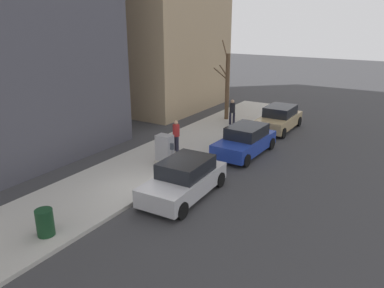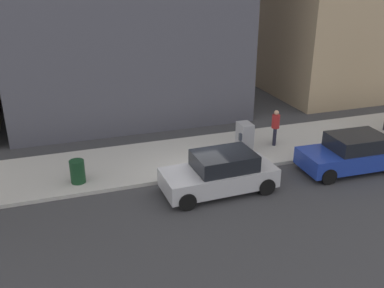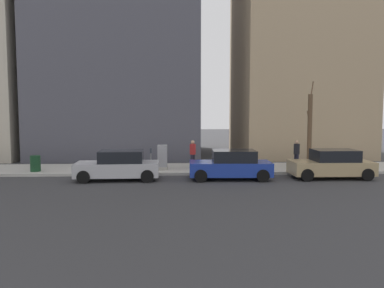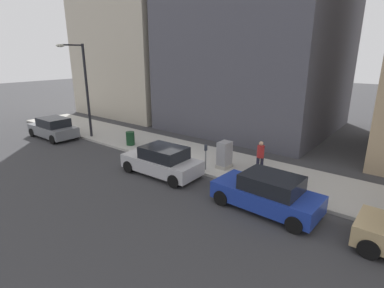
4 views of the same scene
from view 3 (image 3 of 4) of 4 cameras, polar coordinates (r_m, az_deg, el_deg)
ground_plane at (r=20.94m, az=-11.69°, el=-4.81°), size 120.00×120.00×0.00m
sidewalk at (r=22.88m, az=-10.91°, el=-3.80°), size 4.00×36.00×0.15m
parked_car_tan at (r=21.05m, az=20.52°, el=-2.94°), size 1.94×4.21×1.52m
parked_car_blue at (r=19.54m, az=5.97°, el=-3.23°), size 2.05×4.26×1.52m
parked_car_silver at (r=19.58m, az=-11.13°, el=-3.28°), size 2.04×4.26×1.52m
parking_meter at (r=21.03m, az=-6.28°, el=-2.00°), size 0.14×0.10×1.35m
utility_box at (r=21.86m, az=-4.53°, el=-2.08°), size 0.83×0.61×1.43m
bare_tree at (r=24.54m, az=17.49°, el=2.27°), size 1.36×0.58×5.31m
trash_bin at (r=22.87m, az=-22.76°, el=-2.76°), size 0.56×0.56×0.90m
pedestrian_near_meter at (r=23.33m, az=15.65°, el=-1.22°), size 0.40×0.36×1.66m
pedestrian_midblock at (r=22.39m, az=0.11°, el=-1.29°), size 0.36×0.36×1.66m
office_tower_left at (r=32.49m, az=15.58°, el=11.58°), size 9.53×9.53×14.82m
office_block_center at (r=33.67m, az=-10.70°, el=20.53°), size 12.37×12.37×25.31m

